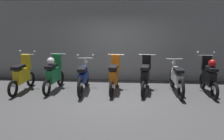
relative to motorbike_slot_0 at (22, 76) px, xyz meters
The scene contains 9 objects.
ground_plane 3.11m from the motorbike_slot_0, 11.79° to the right, with size 80.00×80.00×0.00m, color #4C4C4F.
back_wall 3.62m from the motorbike_slot_0, 30.84° to the left, with size 16.00×0.30×2.97m, color gray.
motorbike_slot_0 is the anchor object (origin of this frame).
motorbike_slot_1 1.01m from the motorbike_slot_0, ahead, with size 0.56×1.68×1.18m.
motorbike_slot_2 2.00m from the motorbike_slot_0, ahead, with size 0.59×1.95×1.15m.
motorbike_slot_3 3.00m from the motorbike_slot_0, ahead, with size 0.56×1.68×1.18m.
motorbike_slot_4 4.01m from the motorbike_slot_0, ahead, with size 0.56×1.67×1.18m.
motorbike_slot_5 5.00m from the motorbike_slot_0, ahead, with size 0.56×1.95×1.03m.
motorbike_slot_6 6.00m from the motorbike_slot_0, ahead, with size 0.59×1.68×1.29m.
Camera 1 is at (0.44, -6.80, 2.48)m, focal length 38.80 mm.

